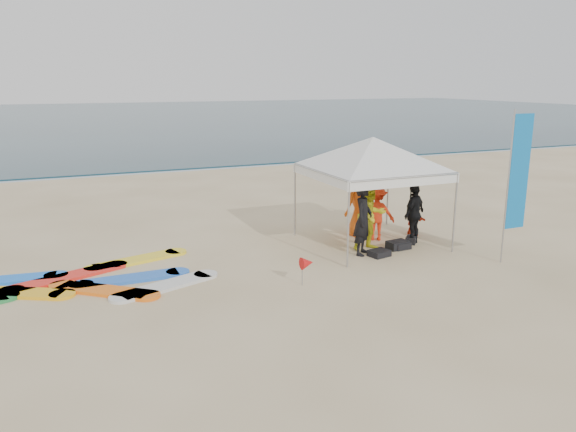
% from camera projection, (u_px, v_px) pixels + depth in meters
% --- Properties ---
extents(ground, '(120.00, 120.00, 0.00)m').
position_uv_depth(ground, '(352.00, 298.00, 11.61)').
color(ground, beige).
rests_on(ground, ground).
extents(ocean, '(160.00, 84.00, 0.08)m').
position_uv_depth(ocean, '(97.00, 118.00, 65.20)').
color(ocean, '#0C2633').
rests_on(ocean, ground).
extents(shoreline_foam, '(160.00, 1.20, 0.01)m').
position_uv_depth(shoreline_foam, '(171.00, 170.00, 27.87)').
color(shoreline_foam, silver).
rests_on(shoreline_foam, ground).
extents(person_black_a, '(0.80, 0.79, 1.86)m').
position_uv_depth(person_black_a, '(363.00, 219.00, 14.31)').
color(person_black_a, black).
rests_on(person_black_a, ground).
extents(person_yellow, '(0.93, 0.74, 1.86)m').
position_uv_depth(person_yellow, '(370.00, 215.00, 14.72)').
color(person_yellow, gold).
rests_on(person_yellow, ground).
extents(person_orange_a, '(1.15, 0.98, 1.55)m').
position_uv_depth(person_orange_a, '(377.00, 213.00, 15.68)').
color(person_orange_a, red).
rests_on(person_orange_a, ground).
extents(person_black_b, '(1.06, 0.82, 1.68)m').
position_uv_depth(person_black_b, '(414.00, 214.00, 15.29)').
color(person_black_b, black).
rests_on(person_black_b, ground).
extents(person_orange_b, '(1.05, 0.80, 1.92)m').
position_uv_depth(person_orange_b, '(360.00, 203.00, 16.08)').
color(person_orange_b, '#CF5112').
rests_on(person_orange_b, ground).
extents(person_seated, '(0.34, 0.93, 0.98)m').
position_uv_depth(person_seated, '(413.00, 218.00, 16.23)').
color(person_seated, red).
rests_on(person_seated, ground).
extents(canopy_tent, '(4.43, 4.43, 3.34)m').
position_uv_depth(canopy_tent, '(373.00, 137.00, 14.83)').
color(canopy_tent, '#A5A5A8').
rests_on(canopy_tent, ground).
extents(feather_flag, '(0.63, 0.04, 3.73)m').
position_uv_depth(feather_flag, '(518.00, 174.00, 13.46)').
color(feather_flag, '#A5A5A8').
rests_on(feather_flag, ground).
extents(marker_pennant, '(0.28, 0.28, 0.64)m').
position_uv_depth(marker_pennant, '(307.00, 263.00, 12.27)').
color(marker_pennant, '#A5A5A8').
rests_on(marker_pennant, ground).
extents(gear_pile, '(1.93, 1.11, 0.22)m').
position_uv_depth(gear_pile, '(396.00, 246.00, 14.87)').
color(gear_pile, black).
rests_on(gear_pile, ground).
extents(surfboard_spread, '(6.07, 3.25, 0.07)m').
position_uv_depth(surfboard_spread, '(75.00, 283.00, 12.39)').
color(surfboard_spread, yellow).
rests_on(surfboard_spread, ground).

